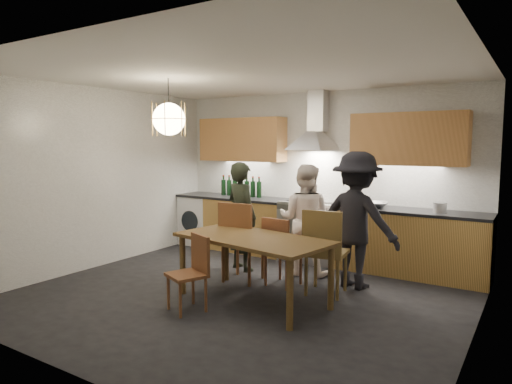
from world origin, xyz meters
The scene contains 17 objects.
ground centered at (0.00, 0.00, 0.00)m, with size 5.00×5.00×0.00m, color black.
room_shell centered at (0.00, 0.00, 1.71)m, with size 5.02×4.52×2.61m.
counter_run centered at (0.02, 1.95, 0.45)m, with size 5.00×0.62×0.90m.
range_stove centered at (0.00, 1.94, 0.44)m, with size 0.90×0.60×0.92m.
wall_fixtures centered at (0.00, 2.07, 1.87)m, with size 4.30×0.54×1.10m.
pendant_lamp centered at (-1.00, -0.10, 2.10)m, with size 0.43×0.43×0.70m.
dining_table centered at (0.23, -0.09, 0.66)m, with size 1.89×1.16×0.75m.
chair_back_left centered at (-0.30, 0.41, 0.60)m, with size 0.52×0.52×1.05m.
chair_back_mid centered at (0.23, 0.54, 0.50)m, with size 0.43×0.43×0.88m.
chair_back_right centered at (0.84, 0.52, 0.59)m, with size 0.53×0.53×1.03m.
chair_front centered at (-0.18, -0.65, 0.47)m, with size 0.48×0.48×0.82m.
person_left centered at (-0.62, 0.95, 0.77)m, with size 0.56×0.37×1.54m, color black.
person_mid centered at (0.24, 1.22, 0.76)m, with size 0.74×0.58×1.52m, color white.
person_right centered at (1.03, 1.06, 0.85)m, with size 1.10×0.63×1.70m, color black.
mixing_bowl centered at (1.00, 1.90, 0.94)m, with size 0.34×0.34×0.08m, color silver.
stock_pot centered at (1.84, 1.95, 0.96)m, with size 0.17×0.17×0.12m, color #B9B8BC.
wine_bottles centered at (-1.38, 2.04, 1.07)m, with size 0.81×0.08×0.34m.
Camera 1 is at (2.97, -4.35, 1.81)m, focal length 32.00 mm.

